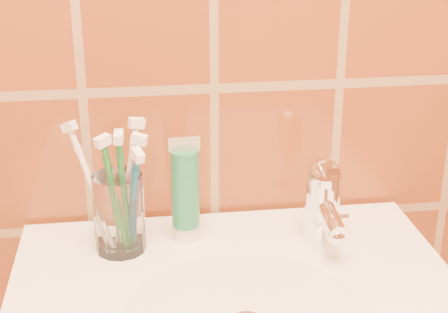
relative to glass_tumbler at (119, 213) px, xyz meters
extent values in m
cylinder|color=white|center=(0.00, 0.00, 0.00)|extent=(0.09, 0.09, 0.11)
cylinder|color=white|center=(0.09, 0.02, -0.04)|extent=(0.03, 0.03, 0.02)
cylinder|color=#18673E|center=(0.09, 0.02, 0.02)|extent=(0.04, 0.04, 0.11)
cube|color=beige|center=(0.09, 0.02, 0.09)|extent=(0.04, 0.01, 0.02)
cylinder|color=white|center=(0.28, -0.01, -0.01)|extent=(0.05, 0.05, 0.09)
sphere|color=white|center=(0.28, -0.01, 0.04)|extent=(0.05, 0.05, 0.05)
cylinder|color=white|center=(0.28, -0.04, 0.00)|extent=(0.02, 0.09, 0.03)
cube|color=white|center=(0.28, -0.02, 0.06)|extent=(0.02, 0.06, 0.01)
camera|label=1|loc=(0.03, -0.83, 0.41)|focal=55.00mm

